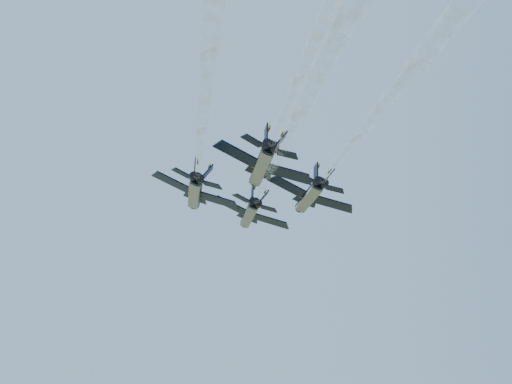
{
  "coord_description": "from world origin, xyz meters",
  "views": [
    {
      "loc": [
        2.63,
        -85.71,
        66.04
      ],
      "look_at": [
        -1.94,
        0.48,
        97.46
      ],
      "focal_mm": 40.0,
      "sensor_mm": 36.0,
      "label": 1
    }
  ],
  "objects_px": {
    "jet_left": "(195,193)",
    "jet_right": "(309,197)",
    "jet_slot": "(261,166)",
    "jet_lead": "(249,214)"
  },
  "relations": [
    {
      "from": "jet_left",
      "to": "jet_right",
      "type": "relative_size",
      "value": 1.0
    },
    {
      "from": "jet_left",
      "to": "jet_slot",
      "type": "height_order",
      "value": "same"
    },
    {
      "from": "jet_lead",
      "to": "jet_slot",
      "type": "relative_size",
      "value": 1.0
    },
    {
      "from": "jet_lead",
      "to": "jet_slot",
      "type": "height_order",
      "value": "same"
    },
    {
      "from": "jet_slot",
      "to": "jet_left",
      "type": "bearing_deg",
      "value": 125.1
    },
    {
      "from": "jet_right",
      "to": "jet_slot",
      "type": "height_order",
      "value": "same"
    },
    {
      "from": "jet_left",
      "to": "jet_right",
      "type": "bearing_deg",
      "value": -2.43
    },
    {
      "from": "jet_lead",
      "to": "jet_right",
      "type": "bearing_deg",
      "value": -51.66
    },
    {
      "from": "jet_lead",
      "to": "jet_right",
      "type": "height_order",
      "value": "same"
    },
    {
      "from": "jet_left",
      "to": "jet_slot",
      "type": "relative_size",
      "value": 1.0
    }
  ]
}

